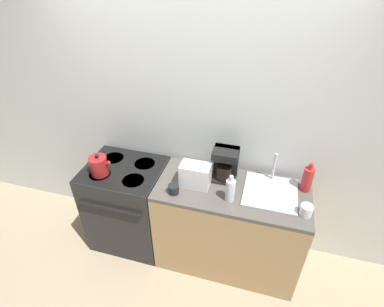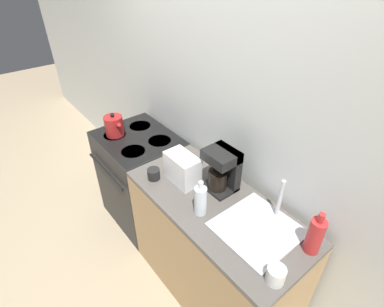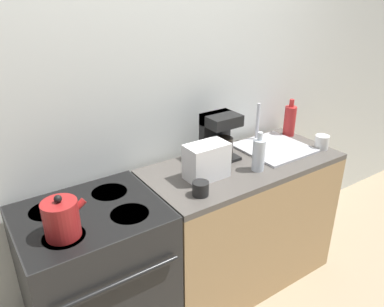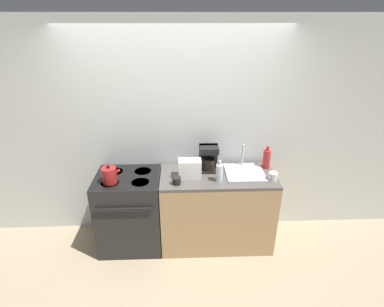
{
  "view_description": "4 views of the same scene",
  "coord_description": "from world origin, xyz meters",
  "px_view_note": "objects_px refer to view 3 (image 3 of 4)",
  "views": [
    {
      "loc": [
        0.65,
        -1.61,
        2.64
      ],
      "look_at": [
        0.09,
        0.38,
        1.18
      ],
      "focal_mm": 28.0,
      "sensor_mm": 36.0,
      "label": 1
    },
    {
      "loc": [
        1.46,
        -0.69,
        2.3
      ],
      "look_at": [
        0.11,
        0.38,
        1.1
      ],
      "focal_mm": 28.0,
      "sensor_mm": 36.0,
      "label": 2
    },
    {
      "loc": [
        -1.02,
        -1.29,
        1.98
      ],
      "look_at": [
        0.13,
        0.39,
        1.04
      ],
      "focal_mm": 35.0,
      "sensor_mm": 36.0,
      "label": 3
    },
    {
      "loc": [
        0.06,
        -2.65,
        2.58
      ],
      "look_at": [
        0.17,
        0.33,
        1.19
      ],
      "focal_mm": 28.0,
      "sensor_mm": 36.0,
      "label": 4
    }
  ],
  "objects_px": {
    "stove": "(98,281)",
    "kettle": "(62,219)",
    "bottle_red": "(290,120)",
    "cup_white": "(322,142)",
    "toaster": "(207,161)",
    "bottle_clear": "(259,154)",
    "coffee_maker": "(219,135)",
    "cup_black": "(200,189)"
  },
  "relations": [
    {
      "from": "kettle",
      "to": "toaster",
      "type": "relative_size",
      "value": 0.84
    },
    {
      "from": "coffee_maker",
      "to": "cup_white",
      "type": "height_order",
      "value": "coffee_maker"
    },
    {
      "from": "bottle_red",
      "to": "cup_white",
      "type": "distance_m",
      "value": 0.31
    },
    {
      "from": "bottle_red",
      "to": "stove",
      "type": "bearing_deg",
      "value": -174.34
    },
    {
      "from": "kettle",
      "to": "toaster",
      "type": "height_order",
      "value": "same"
    },
    {
      "from": "toaster",
      "to": "bottle_clear",
      "type": "relative_size",
      "value": 1.02
    },
    {
      "from": "coffee_maker",
      "to": "cup_black",
      "type": "height_order",
      "value": "coffee_maker"
    },
    {
      "from": "kettle",
      "to": "coffee_maker",
      "type": "relative_size",
      "value": 0.7
    },
    {
      "from": "toaster",
      "to": "bottle_red",
      "type": "bearing_deg",
      "value": 12.07
    },
    {
      "from": "stove",
      "to": "kettle",
      "type": "xyz_separation_m",
      "value": [
        -0.16,
        -0.12,
        0.54
      ]
    },
    {
      "from": "stove",
      "to": "cup_black",
      "type": "relative_size",
      "value": 10.37
    },
    {
      "from": "bottle_red",
      "to": "cup_black",
      "type": "xyz_separation_m",
      "value": [
        -1.05,
        -0.34,
        -0.08
      ]
    },
    {
      "from": "bottle_clear",
      "to": "cup_black",
      "type": "relative_size",
      "value": 2.74
    },
    {
      "from": "coffee_maker",
      "to": "cup_white",
      "type": "relative_size",
      "value": 3.17
    },
    {
      "from": "toaster",
      "to": "bottle_red",
      "type": "height_order",
      "value": "bottle_red"
    },
    {
      "from": "bottle_red",
      "to": "cup_white",
      "type": "height_order",
      "value": "bottle_red"
    },
    {
      "from": "bottle_clear",
      "to": "cup_white",
      "type": "relative_size",
      "value": 2.58
    },
    {
      "from": "cup_black",
      "to": "cup_white",
      "type": "distance_m",
      "value": 1.05
    },
    {
      "from": "cup_black",
      "to": "cup_white",
      "type": "bearing_deg",
      "value": 2.03
    },
    {
      "from": "coffee_maker",
      "to": "bottle_clear",
      "type": "xyz_separation_m",
      "value": [
        0.09,
        -0.27,
        -0.05
      ]
    },
    {
      "from": "bottle_red",
      "to": "cup_white",
      "type": "xyz_separation_m",
      "value": [
        -0.0,
        -0.3,
        -0.07
      ]
    },
    {
      "from": "toaster",
      "to": "coffee_maker",
      "type": "xyz_separation_m",
      "value": [
        0.22,
        0.17,
        0.05
      ]
    },
    {
      "from": "coffee_maker",
      "to": "bottle_red",
      "type": "relative_size",
      "value": 1.1
    },
    {
      "from": "stove",
      "to": "cup_white",
      "type": "xyz_separation_m",
      "value": [
        1.6,
        -0.14,
        0.5
      ]
    },
    {
      "from": "kettle",
      "to": "bottle_clear",
      "type": "distance_m",
      "value": 1.18
    },
    {
      "from": "bottle_red",
      "to": "cup_black",
      "type": "distance_m",
      "value": 1.11
    },
    {
      "from": "toaster",
      "to": "cup_white",
      "type": "distance_m",
      "value": 0.91
    },
    {
      "from": "toaster",
      "to": "cup_black",
      "type": "relative_size",
      "value": 2.79
    },
    {
      "from": "bottle_red",
      "to": "cup_white",
      "type": "relative_size",
      "value": 2.89
    },
    {
      "from": "kettle",
      "to": "toaster",
      "type": "xyz_separation_m",
      "value": [
        0.86,
        0.09,
        0.02
      ]
    },
    {
      "from": "kettle",
      "to": "cup_white",
      "type": "distance_m",
      "value": 1.76
    },
    {
      "from": "stove",
      "to": "bottle_clear",
      "type": "bearing_deg",
      "value": -7.51
    },
    {
      "from": "cup_white",
      "to": "toaster",
      "type": "bearing_deg",
      "value": 173.11
    },
    {
      "from": "kettle",
      "to": "cup_black",
      "type": "xyz_separation_m",
      "value": [
        0.71,
        -0.06,
        -0.05
      ]
    },
    {
      "from": "bottle_clear",
      "to": "bottle_red",
      "type": "relative_size",
      "value": 0.89
    },
    {
      "from": "toaster",
      "to": "bottle_red",
      "type": "relative_size",
      "value": 0.91
    },
    {
      "from": "stove",
      "to": "bottle_red",
      "type": "xyz_separation_m",
      "value": [
        1.61,
        0.16,
        0.57
      ]
    },
    {
      "from": "toaster",
      "to": "bottle_clear",
      "type": "bearing_deg",
      "value": -17.65
    },
    {
      "from": "stove",
      "to": "cup_black",
      "type": "distance_m",
      "value": 0.76
    },
    {
      "from": "toaster",
      "to": "cup_black",
      "type": "distance_m",
      "value": 0.22
    },
    {
      "from": "stove",
      "to": "bottle_red",
      "type": "distance_m",
      "value": 1.71
    },
    {
      "from": "kettle",
      "to": "bottle_clear",
      "type": "height_order",
      "value": "bottle_clear"
    }
  ]
}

